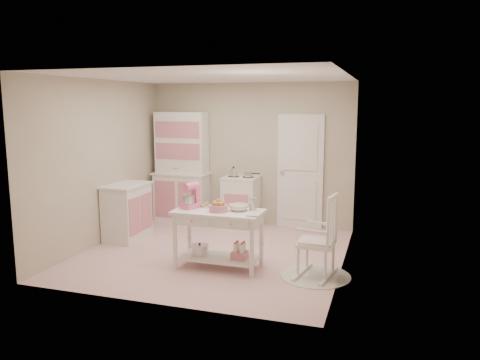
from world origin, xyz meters
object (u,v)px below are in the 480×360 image
object	(u,v)px
work_table	(219,239)
stand_mixer	(190,196)
rocking_chair	(316,235)
base_cabinet	(127,212)
hutch	(181,167)
bread_basket	(218,208)
stove	(241,202)

from	to	relation	value
work_table	stand_mixer	distance (m)	0.71
work_table	rocking_chair	bearing A→B (deg)	2.93
rocking_chair	stand_mixer	distance (m)	1.79
base_cabinet	stand_mixer	distance (m)	1.78
work_table	stand_mixer	bearing A→B (deg)	177.27
hutch	base_cabinet	size ratio (longest dim) A/B	2.26
bread_basket	hutch	bearing A→B (deg)	124.97
base_cabinet	work_table	xyz separation A→B (m)	(1.92, -0.84, -0.06)
work_table	hutch	bearing A→B (deg)	125.23
stove	stand_mixer	size ratio (longest dim) A/B	2.71
stove	rocking_chair	distance (m)	2.71
rocking_chair	stove	bearing A→B (deg)	138.50
stove	work_table	bearing A→B (deg)	-80.28
stove	rocking_chair	bearing A→B (deg)	-51.32
rocking_chair	bread_basket	size ratio (longest dim) A/B	4.40
work_table	bread_basket	distance (m)	0.45
stove	base_cabinet	distance (m)	2.05
stand_mixer	base_cabinet	bearing A→B (deg)	173.57
bread_basket	work_table	bearing A→B (deg)	111.80
hutch	bread_basket	world-z (taller)	hutch
stand_mixer	bread_basket	world-z (taller)	stand_mixer
stove	work_table	xyz separation A→B (m)	(0.37, -2.18, -0.06)
hutch	rocking_chair	xyz separation A→B (m)	(2.89, -2.16, -0.49)
base_cabinet	rocking_chair	xyz separation A→B (m)	(3.24, -0.77, 0.09)
stove	bread_basket	size ratio (longest dim) A/B	3.68
base_cabinet	rocking_chair	size ratio (longest dim) A/B	0.84
stove	rocking_chair	xyz separation A→B (m)	(1.69, -2.11, 0.09)
base_cabinet	stand_mixer	bearing A→B (deg)	-28.57
hutch	stove	bearing A→B (deg)	-2.39
stand_mixer	work_table	bearing A→B (deg)	19.42
base_cabinet	rocking_chair	world-z (taller)	rocking_chair
hutch	stand_mixer	world-z (taller)	hutch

